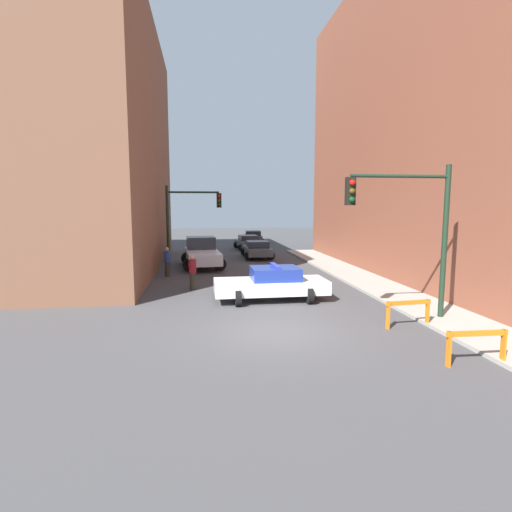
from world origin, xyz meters
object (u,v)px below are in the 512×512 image
at_px(parked_car_mid, 248,242).
at_px(pedestrian_corner, 167,261).
at_px(police_car, 272,283).
at_px(pedestrian_crossing, 193,272).
at_px(parked_car_far, 253,237).
at_px(traffic_light_near, 414,219).
at_px(white_truck, 202,253).
at_px(barrier_mid, 408,309).
at_px(parked_car_near, 257,249).
at_px(traffic_light_far, 185,215).
at_px(barrier_front, 477,342).

relative_size(parked_car_mid, pedestrian_corner, 2.66).
distance_m(police_car, pedestrian_crossing, 4.22).
bearing_deg(parked_car_far, pedestrian_crossing, -99.02).
height_order(traffic_light_near, white_truck, traffic_light_near).
relative_size(parked_car_far, pedestrian_corner, 2.67).
distance_m(white_truck, pedestrian_corner, 4.00).
relative_size(police_car, barrier_mid, 2.95).
relative_size(parked_car_near, pedestrian_crossing, 2.59).
bearing_deg(traffic_light_far, traffic_light_near, -57.96).
distance_m(police_car, white_truck, 10.33).
relative_size(pedestrian_crossing, barrier_mid, 1.04).
bearing_deg(parked_car_far, barrier_front, -82.97).
bearing_deg(traffic_light_near, parked_car_mid, 96.94).
xyz_separation_m(police_car, pedestrian_crossing, (-3.34, 2.58, 0.14)).
xyz_separation_m(parked_car_mid, barrier_front, (2.53, -27.43, -0.06)).
relative_size(traffic_light_near, white_truck, 0.94).
xyz_separation_m(traffic_light_near, traffic_light_far, (-8.03, 12.83, -0.13)).
xyz_separation_m(parked_car_near, pedestrian_corner, (-6.13, -7.36, 0.19)).
height_order(parked_car_mid, pedestrian_corner, pedestrian_corner).
height_order(parked_car_mid, parked_car_far, same).
xyz_separation_m(traffic_light_near, barrier_mid, (-0.41, -0.67, -2.91)).
distance_m(traffic_light_near, barrier_mid, 3.02).
xyz_separation_m(white_truck, parked_car_far, (5.48, 16.50, -0.23)).
bearing_deg(barrier_front, pedestrian_crossing, 125.30).
bearing_deg(traffic_light_near, traffic_light_far, 122.04).
relative_size(white_truck, parked_car_near, 1.29).
bearing_deg(barrier_mid, white_truck, 114.96).
relative_size(white_truck, barrier_mid, 3.47).
height_order(traffic_light_near, pedestrian_crossing, traffic_light_near).
bearing_deg(pedestrian_corner, parked_car_far, 172.48).
bearing_deg(pedestrian_crossing, barrier_mid, -127.01).
height_order(parked_car_near, parked_car_far, same).
distance_m(traffic_light_near, barrier_front, 4.85).
height_order(police_car, barrier_front, police_car).
bearing_deg(white_truck, traffic_light_near, -67.26).
distance_m(traffic_light_far, parked_car_near, 7.45).
bearing_deg(pedestrian_crossing, parked_car_mid, -7.62).
height_order(traffic_light_near, police_car, traffic_light_near).
bearing_deg(traffic_light_near, pedestrian_corner, 131.67).
distance_m(police_car, parked_car_mid, 19.94).
height_order(pedestrian_crossing, barrier_mid, pedestrian_crossing).
xyz_separation_m(police_car, white_truck, (-2.89, 9.92, 0.18)).
bearing_deg(traffic_light_near, barrier_mid, -121.32).
bearing_deg(parked_car_mid, barrier_front, -88.96).
bearing_deg(barrier_mid, police_car, 130.75).
height_order(parked_car_far, barrier_mid, parked_car_far).
bearing_deg(barrier_front, parked_car_near, 96.77).
bearing_deg(pedestrian_corner, parked_car_near, 153.06).
relative_size(traffic_light_far, white_truck, 0.94).
bearing_deg(traffic_light_far, pedestrian_corner, -109.44).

